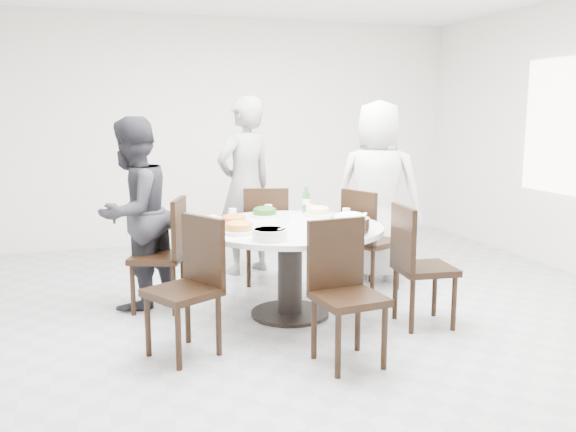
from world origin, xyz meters
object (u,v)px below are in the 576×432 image
object	(u,v)px
chair_nw	(157,254)
chair_se	(425,266)
diner_left	(133,213)
soup_bowl	(270,234)
chair_sw	(182,289)
chair_ne	(372,239)
chair_n	(266,234)
diner_middle	(245,186)
beverage_bottle	(306,200)
chair_s	(349,295)
diner_right	(378,191)
rice_bowl	(350,226)
dining_table	(290,271)

from	to	relation	value
chair_nw	chair_se	bearing A→B (deg)	82.58
diner_left	soup_bowl	bearing A→B (deg)	77.29
diner_left	chair_sw	bearing A→B (deg)	49.63
chair_ne	diner_left	world-z (taller)	diner_left
chair_n	diner_middle	distance (m)	0.61
diner_middle	beverage_bottle	world-z (taller)	diner_middle
chair_sw	beverage_bottle	xyz separation A→B (m)	(1.29, 1.13, 0.39)
chair_se	diner_middle	distance (m)	2.22
diner_left	beverage_bottle	size ratio (longest dim) A/B	6.84
chair_ne	chair_sw	size ratio (longest dim) A/B	1.00
chair_n	chair_s	bearing A→B (deg)	104.57
chair_sw	chair_se	distance (m)	1.88
beverage_bottle	chair_nw	bearing A→B (deg)	-177.20
diner_left	chair_se	bearing A→B (deg)	99.94
chair_se	chair_ne	bearing A→B (deg)	4.23
chair_sw	diner_right	bearing A→B (deg)	93.73
chair_n	rice_bowl	distance (m)	1.52
soup_bowl	diner_left	bearing A→B (deg)	128.00
dining_table	diner_middle	bearing A→B (deg)	90.44
chair_ne	diner_middle	bearing A→B (deg)	24.49
chair_se	diner_left	distance (m)	2.44
chair_sw	diner_left	size ratio (longest dim) A/B	0.59
chair_ne	diner_right	size ratio (longest dim) A/B	0.54
chair_nw	chair_ne	bearing A→B (deg)	110.08
diner_middle	rice_bowl	world-z (taller)	diner_middle
chair_n	soup_bowl	world-z (taller)	chair_n
chair_ne	chair_se	bearing A→B (deg)	156.74
chair_nw	beverage_bottle	distance (m)	1.40
diner_left	chair_ne	bearing A→B (deg)	124.65
chair_se	dining_table	bearing A→B (deg)	66.38
chair_nw	diner_left	xyz separation A→B (m)	(-0.17, 0.16, 0.33)
dining_table	soup_bowl	world-z (taller)	soup_bowl
chair_ne	chair_s	bearing A→B (deg)	128.20
diner_right	diner_middle	size ratio (longest dim) A/B	0.98
chair_ne	diner_left	size ratio (longest dim) A/B	0.59
chair_se	diner_right	distance (m)	1.42
chair_n	chair_se	size ratio (longest dim) A/B	1.00
chair_ne	chair_n	distance (m)	1.03
chair_se	rice_bowl	size ratio (longest dim) A/B	3.25
chair_ne	chair_s	xyz separation A→B (m)	(-0.90, -1.52, 0.00)
diner_right	chair_s	bearing A→B (deg)	95.07
chair_sw	dining_table	bearing A→B (deg)	91.88
chair_nw	diner_middle	world-z (taller)	diner_middle
chair_ne	chair_s	distance (m)	1.77
soup_bowl	chair_ne	bearing A→B (deg)	36.56
chair_sw	diner_middle	xyz separation A→B (m)	(0.94, 2.01, 0.43)
dining_table	chair_ne	size ratio (longest dim) A/B	1.58
chair_sw	diner_right	size ratio (longest dim) A/B	0.54
dining_table	chair_sw	bearing A→B (deg)	-148.96
chair_se	rice_bowl	bearing A→B (deg)	89.17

